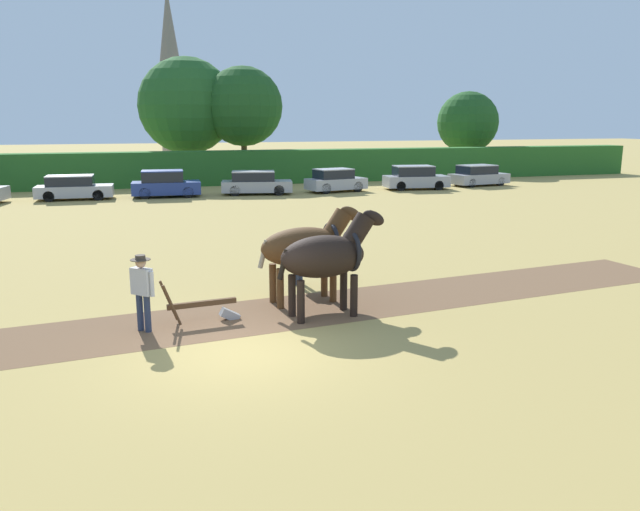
% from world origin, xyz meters
% --- Properties ---
extents(ground_plane, '(240.00, 240.00, 0.00)m').
position_xyz_m(ground_plane, '(0.00, 0.00, 0.00)').
color(ground_plane, '#A88E4C').
extents(plowed_furrow_strip, '(31.75, 5.82, 0.01)m').
position_xyz_m(plowed_furrow_strip, '(-2.58, 1.80, 0.00)').
color(plowed_furrow_strip, brown).
rests_on(plowed_furrow_strip, ground).
extents(hedgerow, '(77.93, 1.82, 2.41)m').
position_xyz_m(hedgerow, '(0.00, 33.19, 1.20)').
color(hedgerow, '#286023').
rests_on(hedgerow, ground).
extents(tree_center, '(7.35, 7.35, 9.31)m').
position_xyz_m(tree_center, '(2.77, 38.24, 5.63)').
color(tree_center, brown).
rests_on(tree_center, ground).
extents(tree_center_right, '(5.99, 5.99, 8.57)m').
position_xyz_m(tree_center_right, '(6.81, 36.37, 5.56)').
color(tree_center_right, '#4C3823').
rests_on(tree_center_right, ground).
extents(tree_right, '(5.37, 5.37, 7.05)m').
position_xyz_m(tree_right, '(27.20, 38.16, 4.35)').
color(tree_right, '#423323').
rests_on(tree_right, ground).
extents(church_spire, '(2.94, 2.94, 19.07)m').
position_xyz_m(church_spire, '(3.54, 63.26, 9.98)').
color(church_spire, gray).
rests_on(church_spire, ground).
extents(draft_horse_lead_left, '(2.77, 1.24, 2.54)m').
position_xyz_m(draft_horse_lead_left, '(2.32, 1.65, 1.45)').
color(draft_horse_lead_left, black).
rests_on(draft_horse_lead_left, ground).
extents(draft_horse_lead_right, '(2.84, 1.24, 2.47)m').
position_xyz_m(draft_horse_lead_right, '(2.19, 2.92, 1.44)').
color(draft_horse_lead_right, '#513319').
rests_on(draft_horse_lead_right, ground).
extents(plow, '(1.81, 0.51, 1.13)m').
position_xyz_m(plow, '(-0.42, 2.01, 0.33)').
color(plow, '#4C331E').
rests_on(plow, ground).
extents(farmer_at_plow, '(0.49, 0.50, 1.71)m').
position_xyz_m(farmer_at_plow, '(-1.85, 1.78, 1.00)').
color(farmer_at_plow, '#28334C').
rests_on(farmer_at_plow, ground).
extents(farmer_beside_team, '(0.52, 0.45, 1.58)m').
position_xyz_m(farmer_beside_team, '(2.43, 4.66, 0.91)').
color(farmer_beside_team, '#28334C').
rests_on(farmer_beside_team, ground).
extents(parked_car_center_left, '(4.34, 1.91, 1.42)m').
position_xyz_m(parked_car_center_left, '(-4.99, 27.09, 0.68)').
color(parked_car_center_left, '#A8A8B2').
rests_on(parked_car_center_left, ground).
extents(parked_car_center, '(4.13, 2.11, 1.60)m').
position_xyz_m(parked_car_center, '(0.20, 26.82, 0.77)').
color(parked_car_center, navy).
rests_on(parked_car_center, ground).
extents(parked_car_center_right, '(4.59, 2.57, 1.46)m').
position_xyz_m(parked_car_center_right, '(5.68, 26.51, 0.70)').
color(parked_car_center_right, '#9E9EA8').
rests_on(parked_car_center_right, ground).
extents(parked_car_right, '(4.08, 2.43, 1.49)m').
position_xyz_m(parked_car_right, '(10.86, 26.39, 0.72)').
color(parked_car_right, '#A8A8B2').
rests_on(parked_car_right, ground).
extents(parked_car_far_right, '(4.40, 2.31, 1.58)m').
position_xyz_m(parked_car_far_right, '(16.47, 26.26, 0.75)').
color(parked_car_far_right, '#9E9EA8').
rests_on(parked_car_far_right, ground).
extents(parked_car_end_right, '(4.38, 2.43, 1.46)m').
position_xyz_m(parked_car_end_right, '(21.78, 27.12, 0.70)').
color(parked_car_end_right, '#9E9EA8').
rests_on(parked_car_end_right, ground).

